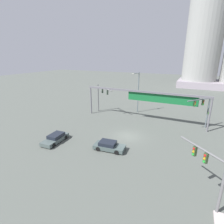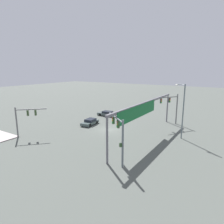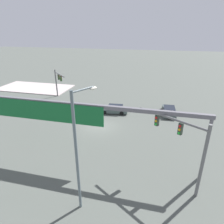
{
  "view_description": "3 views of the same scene",
  "coord_description": "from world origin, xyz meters",
  "px_view_note": "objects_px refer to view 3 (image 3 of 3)",
  "views": [
    {
      "loc": [
        9.01,
        -24.78,
        12.65
      ],
      "look_at": [
        -2.66,
        -0.45,
        3.93
      ],
      "focal_mm": 28.18,
      "sensor_mm": 36.0,
      "label": 1
    },
    {
      "loc": [
        30.72,
        20.45,
        11.59
      ],
      "look_at": [
        -2.94,
        -1.02,
        2.82
      ],
      "focal_mm": 32.04,
      "sensor_mm": 36.0,
      "label": 2
    },
    {
      "loc": [
        -7.52,
        23.22,
        12.44
      ],
      "look_at": [
        -1.51,
        -1.13,
        1.81
      ],
      "focal_mm": 31.79,
      "sensor_mm": 36.0,
      "label": 3
    }
  ],
  "objects_px": {
    "traffic_signal_near_corner": "(186,142)",
    "sedan_car_waiting_far": "(114,109)",
    "traffic_signal_opposite_side": "(58,80)",
    "sedan_car_approaching": "(169,111)",
    "streetlamp_curved_arm": "(78,147)"
  },
  "relations": [
    {
      "from": "sedan_car_approaching",
      "to": "sedan_car_waiting_far",
      "type": "xyz_separation_m",
      "value": [
        8.45,
        1.43,
        -0.0
      ]
    },
    {
      "from": "traffic_signal_opposite_side",
      "to": "sedan_car_approaching",
      "type": "xyz_separation_m",
      "value": [
        -20.36,
        3.11,
        -3.0
      ]
    },
    {
      "from": "streetlamp_curved_arm",
      "to": "sedan_car_approaching",
      "type": "distance_m",
      "value": 21.13
    },
    {
      "from": "traffic_signal_near_corner",
      "to": "sedan_car_waiting_far",
      "type": "height_order",
      "value": "traffic_signal_near_corner"
    },
    {
      "from": "traffic_signal_near_corner",
      "to": "sedan_car_approaching",
      "type": "distance_m",
      "value": 16.11
    },
    {
      "from": "traffic_signal_near_corner",
      "to": "traffic_signal_opposite_side",
      "type": "distance_m",
      "value": 28.13
    },
    {
      "from": "traffic_signal_near_corner",
      "to": "traffic_signal_opposite_side",
      "type": "relative_size",
      "value": 1.22
    },
    {
      "from": "streetlamp_curved_arm",
      "to": "sedan_car_approaching",
      "type": "xyz_separation_m",
      "value": [
        -6.65,
        -19.52,
        -4.61
      ]
    },
    {
      "from": "streetlamp_curved_arm",
      "to": "sedan_car_waiting_far",
      "type": "height_order",
      "value": "streetlamp_curved_arm"
    },
    {
      "from": "traffic_signal_opposite_side",
      "to": "streetlamp_curved_arm",
      "type": "height_order",
      "value": "streetlamp_curved_arm"
    },
    {
      "from": "traffic_signal_opposite_side",
      "to": "sedan_car_approaching",
      "type": "height_order",
      "value": "traffic_signal_opposite_side"
    },
    {
      "from": "sedan_car_approaching",
      "to": "traffic_signal_opposite_side",
      "type": "bearing_deg",
      "value": 78.27
    },
    {
      "from": "traffic_signal_near_corner",
      "to": "sedan_car_approaching",
      "type": "bearing_deg",
      "value": -55.52
    },
    {
      "from": "streetlamp_curved_arm",
      "to": "sedan_car_waiting_far",
      "type": "distance_m",
      "value": 18.75
    },
    {
      "from": "traffic_signal_near_corner",
      "to": "sedan_car_waiting_far",
      "type": "relative_size",
      "value": 1.41
    }
  ]
}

